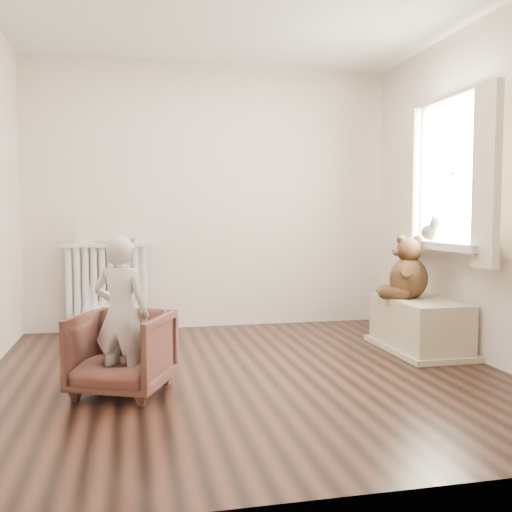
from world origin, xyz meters
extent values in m
cube|color=black|center=(0.00, 0.00, 0.00)|extent=(3.60, 3.60, 0.01)
cube|color=white|center=(0.00, 1.80, 1.30)|extent=(3.60, 0.02, 2.60)
cube|color=white|center=(0.00, -1.80, 1.30)|extent=(3.60, 0.02, 2.60)
cube|color=white|center=(1.80, 0.00, 1.30)|extent=(0.02, 3.60, 2.60)
cube|color=white|center=(1.76, 0.30, 1.45)|extent=(0.03, 0.90, 1.10)
cube|color=silver|center=(1.67, 0.30, 0.87)|extent=(0.22, 1.10, 0.06)
cube|color=beige|center=(1.65, -0.27, 1.39)|extent=(0.06, 0.26, 1.30)
cube|color=beige|center=(1.65, 0.87, 1.39)|extent=(0.06, 0.26, 1.30)
cube|color=silver|center=(-1.03, 1.68, 0.39)|extent=(0.81, 0.15, 0.85)
cube|color=beige|center=(-1.22, 1.68, 0.99)|extent=(0.16, 0.01, 0.27)
cylinder|color=#A59E8C|center=(-0.90, 1.68, 0.88)|extent=(0.10, 0.10, 0.06)
cylinder|color=#A59E8C|center=(-0.76, 1.68, 0.87)|extent=(0.08, 0.08, 0.05)
cube|color=silver|center=(-1.09, 1.65, 0.28)|extent=(0.30, 0.22, 0.47)
imported|color=#552F26|center=(-0.86, -0.24, 0.26)|extent=(0.73, 0.74, 0.51)
imported|color=beige|center=(-0.86, -0.29, 0.50)|extent=(0.42, 0.35, 0.97)
cube|color=beige|center=(1.52, 0.40, 0.20)|extent=(0.48, 0.91, 0.43)
camera|label=1|loc=(-0.80, -3.85, 1.11)|focal=40.00mm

